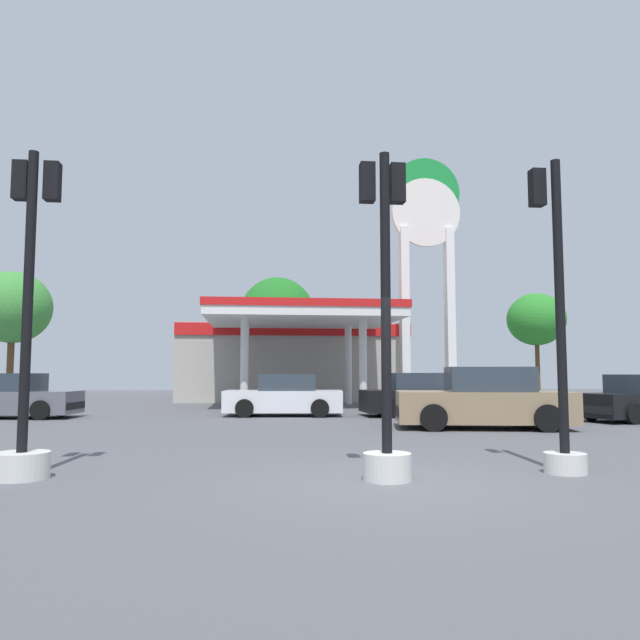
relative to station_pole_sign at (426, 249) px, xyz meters
The scene contains 13 objects.
ground_plane 23.00m from the station_pole_sign, 107.39° to the right, with size 90.00×90.00×0.00m, color #56565B.
gas_station 9.19m from the station_pole_sign, 147.43° to the left, with size 11.73×14.18×4.28m.
station_pole_sign is the anchor object (origin of this frame).
car_0 12.73m from the station_pole_sign, 132.86° to the right, with size 4.12×2.12×1.42m.
car_2 14.97m from the station_pole_sign, 99.94° to the right, with size 4.76×2.67×1.61m.
car_3 19.20m from the station_pole_sign, 153.61° to the right, with size 4.15×2.11×1.44m.
car_5 11.17m from the station_pole_sign, 107.63° to the right, with size 4.12×1.99×1.45m.
traffic_signal_0 21.37m from the station_pole_sign, 100.79° to the right, with size 0.63×0.66×4.67m.
traffic_signal_1 22.28m from the station_pole_sign, 107.65° to the right, with size 0.66×0.69×4.57m.
traffic_signal_3 23.71m from the station_pole_sign, 120.14° to the right, with size 0.76×0.76×4.64m.
tree_0 23.91m from the station_pole_sign, 159.61° to the left, with size 4.37×4.37×7.34m.
tree_1 12.07m from the station_pole_sign, 125.85° to the left, with size 4.77×4.77×7.44m.
tree_2 13.41m from the station_pole_sign, 42.16° to the left, with size 3.70×3.70×6.57m.
Camera 1 is at (-1.84, -8.12, 1.46)m, focal length 34.50 mm.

